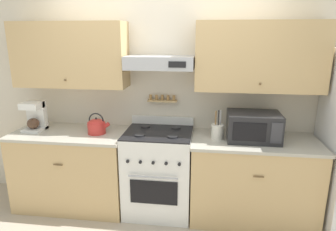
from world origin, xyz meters
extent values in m
plane|color=#B2A38E|center=(0.00, 0.00, 0.00)|extent=(16.00, 16.00, 0.00)
cube|color=beige|center=(0.00, 0.72, 1.27)|extent=(5.20, 0.08, 2.55)
cube|color=tan|center=(-1.01, 0.51, 1.75)|extent=(1.27, 0.33, 0.71)
sphere|color=brown|center=(-1.01, 0.34, 1.50)|extent=(0.02, 0.02, 0.02)
cube|color=tan|center=(1.03, 0.51, 1.75)|extent=(1.30, 0.33, 0.71)
sphere|color=brown|center=(1.03, 0.34, 1.50)|extent=(0.02, 0.02, 0.02)
cube|color=#ADAFB5|center=(0.00, 0.49, 1.68)|extent=(0.73, 0.37, 0.14)
cube|color=black|center=(0.20, 0.30, 1.68)|extent=(0.18, 0.01, 0.06)
cube|color=tan|center=(0.00, 0.64, 1.23)|extent=(0.34, 0.07, 0.02)
cylinder|color=olive|center=(-0.14, 0.64, 1.27)|extent=(0.03, 0.03, 0.06)
cylinder|color=olive|center=(-0.07, 0.64, 1.27)|extent=(0.03, 0.03, 0.06)
cylinder|color=olive|center=(0.00, 0.64, 1.27)|extent=(0.03, 0.03, 0.06)
cylinder|color=olive|center=(0.07, 0.64, 1.27)|extent=(0.03, 0.03, 0.06)
cylinder|color=olive|center=(0.14, 0.64, 1.27)|extent=(0.03, 0.03, 0.06)
cube|color=tan|center=(-1.01, 0.35, 0.44)|extent=(1.27, 0.66, 0.87)
cube|color=#B7B2A3|center=(-1.01, 0.35, 0.89)|extent=(1.29, 0.68, 0.03)
cylinder|color=brown|center=(-1.01, 0.01, 0.65)|extent=(0.10, 0.01, 0.01)
cube|color=tan|center=(1.03, 0.35, 0.44)|extent=(1.30, 0.66, 0.87)
cube|color=#B7B2A3|center=(1.03, 0.35, 0.89)|extent=(1.32, 0.68, 0.03)
cylinder|color=brown|center=(1.03, 0.01, 0.65)|extent=(0.10, 0.01, 0.01)
cube|color=white|center=(0.00, 0.35, 0.47)|extent=(0.73, 0.63, 0.94)
cube|color=black|center=(0.00, 0.03, 0.39)|extent=(0.50, 0.01, 0.26)
cylinder|color=#ADAFB5|center=(0.00, 0.00, 0.58)|extent=(0.51, 0.02, 0.02)
cube|color=black|center=(0.00, 0.35, 0.94)|extent=(0.73, 0.63, 0.01)
cylinder|color=#232326|center=(-0.17, 0.20, 0.96)|extent=(0.11, 0.11, 0.02)
cylinder|color=#232326|center=(0.17, 0.20, 0.96)|extent=(0.11, 0.11, 0.02)
cylinder|color=#232326|center=(-0.17, 0.50, 0.96)|extent=(0.11, 0.11, 0.02)
cylinder|color=#232326|center=(0.17, 0.50, 0.96)|extent=(0.11, 0.11, 0.02)
cylinder|color=black|center=(-0.26, 0.02, 0.73)|extent=(0.03, 0.02, 0.03)
cylinder|color=black|center=(-0.13, 0.02, 0.73)|extent=(0.03, 0.02, 0.03)
cylinder|color=black|center=(0.00, 0.02, 0.73)|extent=(0.03, 0.02, 0.03)
cylinder|color=black|center=(0.13, 0.02, 0.73)|extent=(0.03, 0.02, 0.03)
cylinder|color=black|center=(0.26, 0.02, 0.73)|extent=(0.03, 0.02, 0.03)
cube|color=white|center=(0.00, 0.65, 0.99)|extent=(0.73, 0.04, 0.09)
cylinder|color=red|center=(-0.69, 0.34, 0.97)|extent=(0.20, 0.20, 0.13)
ellipsoid|color=red|center=(-0.69, 0.34, 1.03)|extent=(0.18, 0.18, 0.07)
sphere|color=black|center=(-0.69, 0.34, 1.08)|extent=(0.02, 0.02, 0.02)
cylinder|color=red|center=(-0.60, 0.34, 0.99)|extent=(0.12, 0.04, 0.10)
torus|color=black|center=(-0.69, 0.34, 1.05)|extent=(0.17, 0.01, 0.17)
cube|color=white|center=(-1.43, 0.34, 0.92)|extent=(0.21, 0.23, 0.03)
cube|color=white|center=(-1.43, 0.41, 1.07)|extent=(0.21, 0.08, 0.33)
cube|color=white|center=(-1.43, 0.33, 1.20)|extent=(0.21, 0.19, 0.07)
ellipsoid|color=#4C3323|center=(-1.43, 0.32, 0.99)|extent=(0.14, 0.14, 0.12)
cube|color=#232326|center=(1.00, 0.36, 1.05)|extent=(0.53, 0.39, 0.29)
cube|color=black|center=(0.93, 0.16, 1.05)|extent=(0.32, 0.01, 0.19)
cube|color=#38383D|center=(1.19, 0.16, 1.05)|extent=(0.11, 0.01, 0.21)
cylinder|color=silver|center=(0.63, 0.34, 0.98)|extent=(0.13, 0.13, 0.15)
cylinder|color=olive|center=(0.61, 0.33, 1.13)|extent=(0.01, 0.05, 0.16)
cylinder|color=#28282B|center=(0.64, 0.34, 1.13)|extent=(0.01, 0.04, 0.16)
cylinder|color=#B2B2B7|center=(0.66, 0.35, 1.13)|extent=(0.01, 0.03, 0.16)
camera|label=1|loc=(0.52, -2.70, 1.97)|focal=32.00mm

